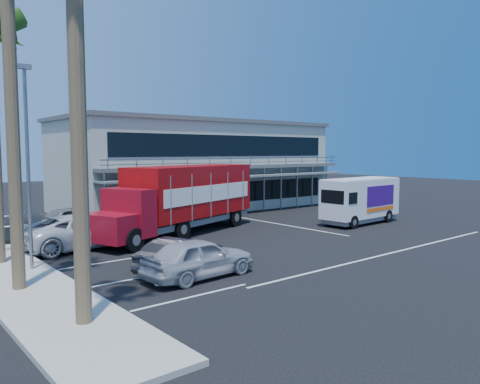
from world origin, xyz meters
TOP-DOWN VIEW (x-y plane):
  - ground at (0.00, 0.00)m, footprint 120.00×120.00m
  - building at (3.00, 14.94)m, footprint 22.40×12.00m
  - light_pole_near at (-14.20, 1.00)m, footprint 0.50×0.25m
  - red_truck at (-4.76, 4.74)m, footprint 11.91×6.33m
  - white_van at (6.33, 0.45)m, footprint 6.25×2.39m
  - parked_car_a at (-9.50, -3.78)m, footprint 4.61×2.11m
  - parked_car_b at (-9.50, -2.50)m, footprint 4.37×2.69m
  - parked_car_c at (-10.83, 4.40)m, footprint 6.24×3.27m
  - parked_car_d at (-12.50, 7.60)m, footprint 6.05×3.91m
  - parked_car_e at (-9.50, 9.13)m, footprint 4.90×2.67m

SIDE VIEW (x-z plane):
  - ground at x=0.00m, z-range 0.00..0.00m
  - parked_car_b at x=-9.50m, z-range 0.00..1.36m
  - parked_car_a at x=-9.50m, z-range 0.00..1.53m
  - parked_car_e at x=-9.50m, z-range 0.00..1.58m
  - parked_car_d at x=-12.50m, z-range 0.00..1.63m
  - parked_car_c at x=-10.83m, z-range 0.00..1.67m
  - white_van at x=6.33m, z-range 0.09..3.10m
  - red_truck at x=-4.76m, z-range 0.20..4.13m
  - building at x=3.00m, z-range 0.01..7.31m
  - light_pole_near at x=-14.20m, z-range 0.46..8.55m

